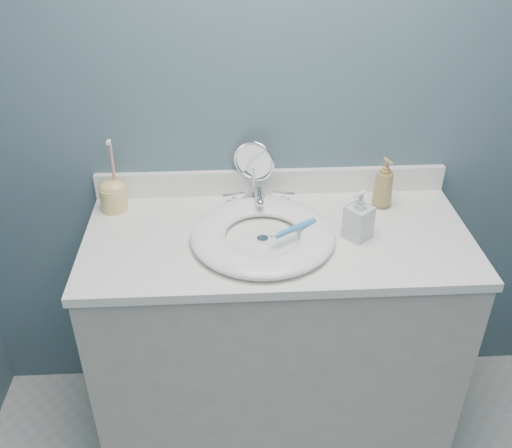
{
  "coord_description": "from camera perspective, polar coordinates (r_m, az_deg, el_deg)",
  "views": [
    {
      "loc": [
        -0.15,
        -0.51,
        1.88
      ],
      "look_at": [
        -0.07,
        0.94,
        0.94
      ],
      "focal_mm": 40.0,
      "sensor_mm": 36.0,
      "label": 1
    }
  ],
  "objects": [
    {
      "name": "soap_bottle_clear",
      "position": [
        1.77,
        10.27,
        0.9
      ],
      "size": [
        0.1,
        0.1,
        0.16
      ],
      "primitive_type": "imported",
      "rotation": [
        0.0,
        0.0,
        -0.85
      ],
      "color": "silver",
      "rests_on": "countertop"
    },
    {
      "name": "makeup_mirror",
      "position": [
        1.93,
        -0.21,
        5.64
      ],
      "size": [
        0.14,
        0.08,
        0.22
      ],
      "rotation": [
        0.0,
        0.0,
        -0.43
      ],
      "color": "silver",
      "rests_on": "countertop"
    },
    {
      "name": "toothbrush_lying",
      "position": [
        1.75,
        3.78,
        -0.48
      ],
      "size": [
        0.15,
        0.11,
        0.02
      ],
      "rotation": [
        0.0,
        0.0,
        0.57
      ],
      "color": "#3E8EDE",
      "rests_on": "basin"
    },
    {
      "name": "back_wall",
      "position": [
        1.9,
        1.65,
        11.73
      ],
      "size": [
        2.2,
        0.02,
        2.4
      ],
      "primitive_type": "cube",
      "color": "slate",
      "rests_on": "ground"
    },
    {
      "name": "vanity_cabinet",
      "position": [
        2.09,
        1.92,
        -11.45
      ],
      "size": [
        1.2,
        0.55,
        0.85
      ],
      "primitive_type": "cube",
      "color": "#BDB6AC",
      "rests_on": "ground"
    },
    {
      "name": "toothbrush_holder",
      "position": [
        1.96,
        -14.11,
        2.9
      ],
      "size": [
        0.09,
        0.09,
        0.25
      ],
      "rotation": [
        0.0,
        0.0,
        0.42
      ],
      "color": "#E9C474",
      "rests_on": "countertop"
    },
    {
      "name": "basin",
      "position": [
        1.76,
        0.67,
        -1.1
      ],
      "size": [
        0.45,
        0.45,
        0.04
      ],
      "primitive_type": null,
      "color": "white",
      "rests_on": "countertop"
    },
    {
      "name": "countertop",
      "position": [
        1.81,
        2.18,
        -1.42
      ],
      "size": [
        1.22,
        0.57,
        0.03
      ],
      "primitive_type": "cube",
      "color": "white",
      "rests_on": "vanity_cabinet"
    },
    {
      "name": "backsplash",
      "position": [
        2.0,
        1.55,
        4.24
      ],
      "size": [
        1.22,
        0.02,
        0.09
      ],
      "primitive_type": "cube",
      "color": "white",
      "rests_on": "countertop"
    },
    {
      "name": "soap_bottle_amber",
      "position": [
        1.95,
        12.67,
        4.03
      ],
      "size": [
        0.08,
        0.08,
        0.18
      ],
      "primitive_type": "imported",
      "rotation": [
        0.0,
        0.0,
        0.29
      ],
      "color": "#A5814A",
      "rests_on": "countertop"
    },
    {
      "name": "drain",
      "position": [
        1.77,
        0.66,
        -1.5
      ],
      "size": [
        0.04,
        0.04,
        0.01
      ],
      "primitive_type": "cylinder",
      "color": "silver",
      "rests_on": "countertop"
    },
    {
      "name": "faucet",
      "position": [
        1.92,
        0.28,
        2.38
      ],
      "size": [
        0.25,
        0.13,
        0.07
      ],
      "color": "silver",
      "rests_on": "countertop"
    }
  ]
}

